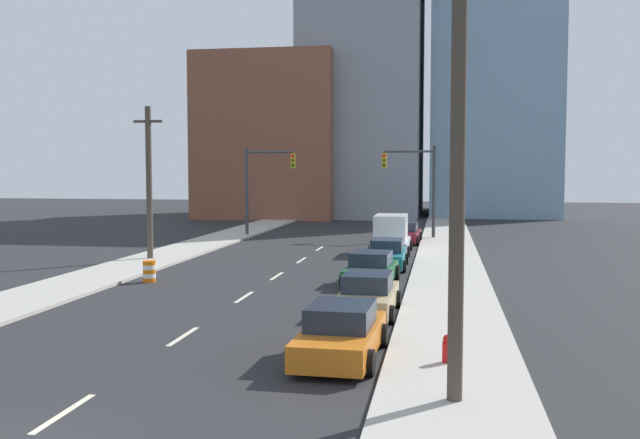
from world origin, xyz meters
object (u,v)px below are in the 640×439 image
(traffic_signal_right, at_px, (420,180))
(sedan_maroon, at_px, (406,233))
(traffic_signal_left, at_px, (260,179))
(sedan_tan, at_px, (368,295))
(traffic_barrel, at_px, (149,271))
(utility_pole_right_near, at_px, (457,175))
(sedan_teal, at_px, (387,255))
(utility_pole_left_mid, at_px, (149,182))
(sedan_green, at_px, (371,269))
(box_truck_silver, at_px, (391,235))
(sedan_orange, at_px, (341,333))
(fire_hydrant, at_px, (447,351))

(traffic_signal_right, distance_m, sedan_maroon, 4.79)
(traffic_signal_right, bearing_deg, traffic_signal_left, 180.00)
(sedan_tan, bearing_deg, traffic_barrel, 153.64)
(utility_pole_right_near, bearing_deg, sedan_maroon, 94.68)
(sedan_tan, relative_size, sedan_teal, 0.98)
(utility_pole_right_near, distance_m, utility_pole_left_mid, 26.71)
(utility_pole_right_near, xyz_separation_m, sedan_green, (-3.30, 15.55, -4.19))
(sedan_tan, relative_size, sedan_maroon, 0.99)
(utility_pole_left_mid, bearing_deg, sedan_teal, -3.59)
(traffic_barrel, bearing_deg, sedan_maroon, 61.11)
(box_truck_silver, bearing_deg, sedan_teal, -87.90)
(traffic_signal_right, height_order, traffic_barrel, traffic_signal_right)
(traffic_barrel, bearing_deg, sedan_orange, -47.73)
(sedan_orange, height_order, sedan_maroon, sedan_orange)
(sedan_green, height_order, box_truck_silver, box_truck_silver)
(sedan_orange, bearing_deg, sedan_maroon, 91.58)
(fire_hydrant, bearing_deg, sedan_orange, 171.21)
(traffic_signal_right, distance_m, sedan_tan, 27.14)
(fire_hydrant, distance_m, sedan_tan, 6.77)
(sedan_orange, bearing_deg, traffic_barrel, 134.18)
(utility_pole_right_near, xyz_separation_m, sedan_tan, (-2.77, 9.15, -4.19))
(sedan_orange, relative_size, box_truck_silver, 0.90)
(sedan_green, bearing_deg, fire_hydrant, -72.65)
(traffic_signal_right, height_order, utility_pole_left_mid, utility_pole_left_mid)
(fire_hydrant, bearing_deg, traffic_barrel, 138.09)
(sedan_orange, xyz_separation_m, sedan_maroon, (0.17, 29.61, -0.01))
(utility_pole_left_mid, bearing_deg, utility_pole_right_near, -53.46)
(utility_pole_left_mid, height_order, sedan_green, utility_pole_left_mid)
(traffic_signal_right, bearing_deg, sedan_orange, -91.71)
(traffic_barrel, xyz_separation_m, fire_hydrant, (12.80, -11.49, -0.06))
(sedan_tan, bearing_deg, traffic_signal_left, 112.84)
(sedan_green, bearing_deg, sedan_orange, -84.73)
(sedan_orange, height_order, box_truck_silver, box_truck_silver)
(box_truck_silver, height_order, sedan_maroon, box_truck_silver)
(traffic_signal_right, xyz_separation_m, sedan_tan, (-0.88, -26.89, -3.57))
(traffic_barrel, bearing_deg, utility_pole_left_mid, 112.86)
(utility_pole_left_mid, xyz_separation_m, box_truck_silver, (12.65, 5.50, -3.21))
(traffic_signal_right, relative_size, sedan_orange, 1.40)
(fire_hydrant, bearing_deg, traffic_signal_right, 93.06)
(sedan_tan, distance_m, sedan_green, 6.42)
(fire_hydrant, height_order, sedan_maroon, sedan_maroon)
(fire_hydrant, xyz_separation_m, sedan_teal, (-2.87, 17.72, 0.25))
(traffic_signal_right, height_order, utility_pole_right_near, utility_pole_right_near)
(box_truck_silver, bearing_deg, sedan_maroon, 84.68)
(sedan_green, relative_size, sedan_teal, 0.92)
(sedan_tan, bearing_deg, sedan_orange, -89.93)
(utility_pole_left_mid, bearing_deg, traffic_signal_left, 80.80)
(utility_pole_right_near, bearing_deg, sedan_green, 101.96)
(traffic_signal_right, distance_m, sedan_green, 20.84)
(utility_pole_left_mid, relative_size, sedan_green, 1.92)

